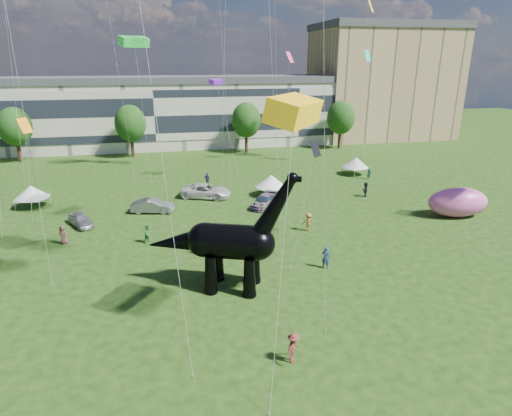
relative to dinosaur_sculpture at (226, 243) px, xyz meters
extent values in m
plane|color=#16330C|center=(2.59, -5.11, -3.51)|extent=(220.00, 220.00, 0.00)
cube|color=beige|center=(-5.41, 56.89, 2.49)|extent=(78.00, 11.00, 12.00)
cube|color=tan|center=(42.59, 59.89, 7.49)|extent=(28.00, 18.00, 22.00)
cylinder|color=#382314|center=(-27.41, 47.89, -1.91)|extent=(0.56, 0.56, 3.20)
ellipsoid|color=#14380F|center=(-27.41, 47.89, 2.81)|extent=(5.20, 5.20, 6.24)
cylinder|color=#382314|center=(-9.41, 47.89, -1.91)|extent=(0.56, 0.56, 3.20)
ellipsoid|color=#14380F|center=(-9.41, 47.89, 2.81)|extent=(5.20, 5.20, 6.24)
cylinder|color=#382314|center=(10.59, 47.89, -1.91)|extent=(0.56, 0.56, 3.20)
ellipsoid|color=#14380F|center=(10.59, 47.89, 2.81)|extent=(5.20, 5.20, 6.24)
cylinder|color=#382314|center=(28.59, 47.89, -1.91)|extent=(0.56, 0.56, 3.20)
ellipsoid|color=#14380F|center=(28.59, 47.89, 2.81)|extent=(5.20, 5.20, 6.24)
cone|color=black|center=(-1.22, -0.63, -2.10)|extent=(1.26, 1.26, 2.82)
sphere|color=black|center=(-1.22, -0.63, -3.34)|extent=(1.03, 1.03, 1.03)
cone|color=black|center=(-0.47, 1.29, -2.10)|extent=(1.26, 1.26, 2.82)
sphere|color=black|center=(-0.47, 1.29, -3.34)|extent=(1.03, 1.03, 1.03)
cone|color=black|center=(1.41, -1.66, -2.10)|extent=(1.26, 1.26, 2.82)
sphere|color=black|center=(1.41, -1.66, -3.34)|extent=(1.03, 1.03, 1.03)
cone|color=black|center=(2.15, 0.27, -2.10)|extent=(1.26, 1.26, 2.82)
sphere|color=black|center=(2.15, 0.27, -3.34)|extent=(1.03, 1.03, 1.03)
cylinder|color=black|center=(0.38, -0.15, 0.16)|extent=(4.60, 3.80, 2.54)
sphere|color=black|center=(-1.46, 0.57, 0.16)|extent=(2.54, 2.54, 2.54)
sphere|color=black|center=(2.22, -0.86, 0.16)|extent=(2.44, 2.44, 2.44)
cone|color=black|center=(3.29, -1.28, 2.88)|extent=(3.81, 2.60, 4.98)
sphere|color=black|center=(4.36, -1.70, 5.04)|extent=(0.79, 0.79, 0.79)
cylinder|color=black|center=(4.62, -1.80, 4.99)|extent=(0.76, 0.62, 0.41)
cone|color=black|center=(-3.26, 1.27, -0.16)|extent=(5.35, 3.64, 2.76)
imported|color=#B0B1B5|center=(-12.70, 15.30, -2.84)|extent=(3.28, 4.20, 1.34)
imported|color=slate|center=(-5.63, 17.89, -2.75)|extent=(4.82, 2.56, 1.51)
imported|color=silver|center=(0.65, 22.08, -2.67)|extent=(6.64, 4.81, 1.68)
imported|color=#595960|center=(6.87, 17.25, -2.82)|extent=(4.39, 4.90, 1.37)
cube|color=white|center=(8.63, 21.23, -2.41)|extent=(3.65, 3.65, 0.12)
cone|color=white|center=(8.63, 21.23, -1.61)|extent=(4.62, 4.62, 1.49)
cylinder|color=#999999|center=(7.63, 19.52, -2.96)|extent=(0.06, 0.06, 1.10)
cylinder|color=#999999|center=(10.33, 20.23, -2.96)|extent=(0.06, 0.06, 1.10)
cylinder|color=#999999|center=(6.92, 22.22, -2.96)|extent=(0.06, 0.06, 1.10)
cylinder|color=#999999|center=(9.62, 22.93, -2.96)|extent=(0.06, 0.06, 1.10)
cube|color=silver|center=(23.25, 28.74, -2.44)|extent=(3.64, 3.64, 0.12)
cone|color=silver|center=(23.25, 28.74, -1.67)|extent=(4.62, 4.62, 1.45)
cylinder|color=#999999|center=(22.37, 27.04, -2.97)|extent=(0.06, 0.06, 1.06)
cylinder|color=#999999|center=(24.95, 27.87, -2.97)|extent=(0.06, 0.06, 1.06)
cylinder|color=#999999|center=(21.55, 29.62, -2.97)|extent=(0.06, 0.06, 1.06)
cylinder|color=#999999|center=(24.13, 30.44, -2.97)|extent=(0.06, 0.06, 1.06)
cube|color=silver|center=(-19.06, 22.65, -2.44)|extent=(3.38, 3.38, 0.12)
cone|color=silver|center=(-19.06, 22.65, -1.67)|extent=(4.28, 4.28, 1.45)
cylinder|color=#999999|center=(-20.63, 21.56, -2.97)|extent=(0.06, 0.06, 1.06)
cylinder|color=#999999|center=(-17.97, 21.07, -2.97)|extent=(0.06, 0.06, 1.06)
cylinder|color=#999999|center=(-20.14, 24.23, -2.97)|extent=(0.06, 0.06, 1.06)
cylinder|color=#999999|center=(-17.48, 23.73, -2.97)|extent=(0.06, 0.06, 1.06)
ellipsoid|color=#F35EB4|center=(26.35, 9.86, -1.90)|extent=(6.81, 4.12, 3.20)
imported|color=olive|center=(9.44, 9.25, -2.58)|extent=(1.30, 0.88, 1.86)
imported|color=#34833A|center=(-5.87, 9.48, -2.61)|extent=(1.10, 1.10, 1.80)
imported|color=#904C48|center=(-13.47, 10.86, -2.61)|extent=(1.04, 0.99, 1.79)
imported|color=maroon|center=(-1.23, 5.93, -2.71)|extent=(0.82, 0.92, 1.58)
imported|color=#2D7266|center=(24.01, 25.88, -2.57)|extent=(0.64, 0.79, 1.88)
imported|color=navy|center=(8.26, 1.33, -2.57)|extent=(0.81, 0.79, 1.88)
imported|color=#472E69|center=(1.38, 27.14, -2.58)|extent=(1.14, 1.01, 1.86)
imported|color=black|center=(19.91, 18.46, -2.58)|extent=(1.44, 1.70, 1.84)
imported|color=maroon|center=(2.41, -9.14, -2.58)|extent=(1.26, 1.37, 1.85)
cube|color=yellow|center=(2.74, -6.90, 10.02)|extent=(3.86, 4.25, 1.56)
cube|color=green|center=(-7.08, 37.71, 14.88)|extent=(4.37, 3.66, 1.61)
plane|color=black|center=(7.93, 4.03, 5.80)|extent=(1.50, 1.35, 1.33)
plane|color=#0CBAB7|center=(26.03, 33.47, 13.05)|extent=(1.68, 1.38, 1.55)
plane|color=yellow|center=(26.23, 34.71, 20.39)|extent=(2.81, 3.33, 2.92)
plane|color=#EC416D|center=(15.40, 37.54, 12.87)|extent=(1.82, 1.86, 1.57)
cube|color=#6519B1|center=(3.17, 29.43, 9.80)|extent=(2.06, 2.03, 0.79)
plane|color=orange|center=(-18.15, 21.46, 5.92)|extent=(1.58, 1.79, 1.54)
camera|label=1|loc=(-3.70, -28.00, 12.44)|focal=30.00mm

